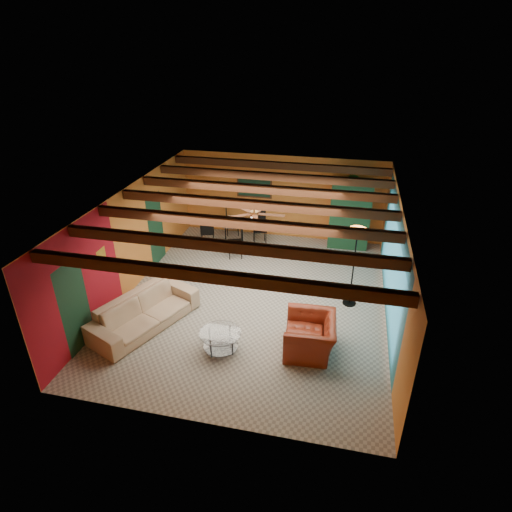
% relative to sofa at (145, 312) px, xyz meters
% --- Properties ---
extents(room, '(6.52, 8.01, 2.71)m').
position_rel_sofa_xyz_m(room, '(2.21, 1.73, 1.98)').
color(room, gray).
rests_on(room, ground).
extents(sofa, '(1.96, 2.79, 0.76)m').
position_rel_sofa_xyz_m(sofa, '(0.00, 0.00, 0.00)').
color(sofa, tan).
rests_on(sofa, ground).
extents(armchair, '(1.13, 1.27, 0.78)m').
position_rel_sofa_xyz_m(armchair, '(3.80, -0.04, 0.01)').
color(armchair, maroon).
rests_on(armchair, ground).
extents(coffee_table, '(1.16, 1.16, 0.46)m').
position_rel_sofa_xyz_m(coffee_table, '(1.95, -0.44, -0.15)').
color(coffee_table, silver).
rests_on(coffee_table, ground).
extents(dining_table, '(2.68, 2.68, 1.10)m').
position_rel_sofa_xyz_m(dining_table, '(0.87, 4.58, 0.17)').
color(dining_table, white).
rests_on(dining_table, ground).
extents(armoire, '(1.19, 0.61, 2.07)m').
position_rel_sofa_xyz_m(armoire, '(4.41, 5.32, 0.65)').
color(armoire, maroon).
rests_on(armoire, ground).
extents(floor_lamp, '(0.56, 0.56, 2.07)m').
position_rel_sofa_xyz_m(floor_lamp, '(4.59, 1.96, 0.65)').
color(floor_lamp, black).
rests_on(floor_lamp, ground).
extents(ceiling_fan, '(1.50, 1.50, 0.44)m').
position_rel_sofa_xyz_m(ceiling_fan, '(2.21, 1.62, 1.98)').
color(ceiling_fan, '#472614').
rests_on(ceiling_fan, ceiling).
extents(painting, '(1.05, 0.03, 0.65)m').
position_rel_sofa_xyz_m(painting, '(1.31, 5.58, 1.27)').
color(painting, black).
rests_on(painting, wall_back).
extents(potted_plant, '(0.45, 0.39, 0.49)m').
position_rel_sofa_xyz_m(potted_plant, '(4.41, 5.32, 1.93)').
color(potted_plant, '#26661E').
rests_on(potted_plant, armoire).
extents(vase, '(0.19, 0.19, 0.18)m').
position_rel_sofa_xyz_m(vase, '(0.87, 4.58, 0.82)').
color(vase, orange).
rests_on(vase, dining_table).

